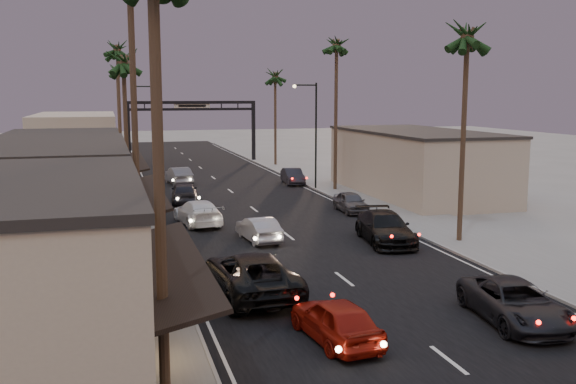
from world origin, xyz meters
TOP-DOWN VIEW (x-y plane):
  - ground at (0.00, 40.00)m, footprint 200.00×200.00m
  - road at (0.00, 45.00)m, footprint 14.00×120.00m
  - sidewalk_left at (-9.50, 52.00)m, footprint 5.00×92.00m
  - sidewalk_right at (9.50, 52.00)m, footprint 5.00×92.00m
  - storefront_mid at (-13.00, 26.00)m, footprint 8.00×14.00m
  - storefront_far at (-13.00, 42.00)m, footprint 8.00×16.00m
  - storefront_dist at (-13.00, 65.00)m, footprint 8.00×20.00m
  - building_right at (14.00, 40.00)m, footprint 8.00×18.00m
  - arch at (0.00, 70.00)m, footprint 15.20×0.40m
  - streetlight_right at (6.92, 45.00)m, footprint 2.13×0.30m
  - streetlight_left at (-6.92, 58.00)m, footprint 2.13×0.30m
  - palm_lc at (-8.60, 36.00)m, footprint 3.20×3.20m
  - palm_ld at (-8.60, 55.00)m, footprint 3.20×3.20m
  - palm_ra at (8.60, 24.00)m, footprint 3.20×3.20m
  - palm_rb at (8.60, 44.00)m, footprint 3.20×3.20m
  - palm_rc at (8.60, 64.00)m, footprint 3.20×3.20m
  - palm_far at (-8.30, 78.00)m, footprint 3.20×3.20m
  - oncoming_red at (-2.80, 12.37)m, footprint 2.24×4.50m
  - oncoming_pickup at (-4.40, 17.87)m, footprint 3.20×6.50m
  - oncoming_silver at (-1.93, 27.27)m, footprint 1.86×4.25m
  - oncoming_white at (-4.52, 32.77)m, footprint 2.80×5.50m
  - oncoming_dgrey at (-4.40, 41.05)m, footprint 2.36×4.81m
  - oncoming_grey_far at (-3.72, 51.27)m, footprint 2.20×4.88m
  - curbside_near at (3.93, 12.34)m, footprint 3.04×5.51m
  - curbside_black at (4.61, 24.98)m, footprint 3.10×6.02m
  - curbside_grey at (6.20, 34.16)m, footprint 1.77×4.12m
  - curbside_far at (6.20, 48.60)m, footprint 1.83×4.43m

SIDE VIEW (x-z plane):
  - ground at x=0.00m, z-range 0.00..0.00m
  - road at x=0.00m, z-range -0.01..0.01m
  - sidewalk_left at x=-9.50m, z-range 0.00..0.12m
  - sidewalk_right at x=9.50m, z-range 0.00..0.12m
  - oncoming_silver at x=-1.93m, z-range 0.00..1.36m
  - curbside_grey at x=6.20m, z-range 0.00..1.39m
  - curbside_far at x=6.20m, z-range 0.00..1.43m
  - curbside_near at x=3.93m, z-range 0.00..1.46m
  - oncoming_red at x=-2.80m, z-range 0.00..1.47m
  - oncoming_white at x=-4.52m, z-range 0.00..1.53m
  - oncoming_grey_far at x=-3.72m, z-range 0.00..1.55m
  - oncoming_dgrey at x=-4.40m, z-range 0.00..1.58m
  - curbside_black at x=4.61m, z-range 0.00..1.67m
  - oncoming_pickup at x=-4.40m, z-range 0.00..1.77m
  - storefront_far at x=-13.00m, z-range 0.00..5.00m
  - building_right at x=14.00m, z-range 0.00..5.00m
  - storefront_mid at x=-13.00m, z-range 0.00..5.50m
  - storefront_dist at x=-13.00m, z-range 0.00..6.00m
  - streetlight_right at x=6.92m, z-range 0.83..9.83m
  - streetlight_left at x=-6.92m, z-range 0.83..9.83m
  - arch at x=0.00m, z-range 1.90..9.17m
  - palm_lc at x=-8.60m, z-range 4.37..16.57m
  - palm_rc at x=8.60m, z-range 4.37..16.57m
  - palm_ra at x=8.60m, z-range 4.84..18.04m
  - palm_far at x=-8.30m, z-range 4.84..18.04m
  - palm_ld at x=-8.60m, z-range 5.32..19.52m
  - palm_rb at x=8.60m, z-range 5.32..19.52m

